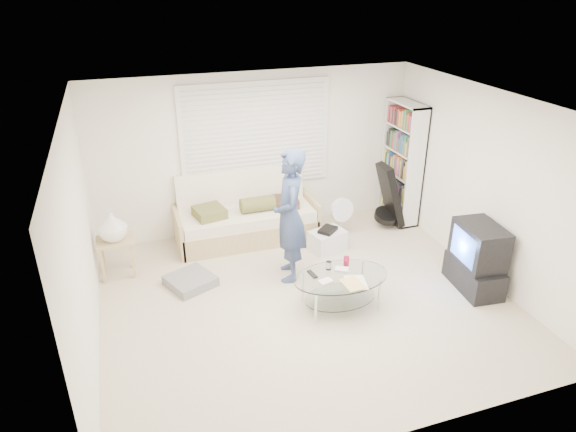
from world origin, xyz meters
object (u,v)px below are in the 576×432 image
object	(u,v)px
futon_sofa	(246,218)
coffee_table	(340,282)
bookshelf	(402,163)
tv_unit	(477,258)

from	to	relation	value
futon_sofa	coffee_table	distance (m)	2.23
futon_sofa	bookshelf	xyz separation A→B (m)	(2.61, -0.09, 0.64)
tv_unit	coffee_table	size ratio (longest dim) A/B	0.76
futon_sofa	coffee_table	xyz separation A→B (m)	(0.64, -2.14, 0.01)
bookshelf	tv_unit	world-z (taller)	bookshelf
futon_sofa	coffee_table	bearing A→B (deg)	-73.25
coffee_table	futon_sofa	bearing A→B (deg)	106.75
bookshelf	coffee_table	world-z (taller)	bookshelf
futon_sofa	tv_unit	xyz separation A→B (m)	(2.48, -2.31, 0.10)
futon_sofa	coffee_table	size ratio (longest dim) A/B	1.79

